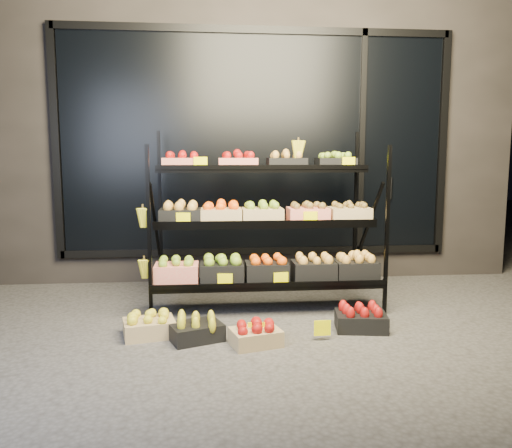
{
  "coord_description": "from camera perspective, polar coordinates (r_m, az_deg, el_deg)",
  "views": [
    {
      "loc": [
        -0.51,
        -4.01,
        1.38
      ],
      "look_at": [
        -0.09,
        0.55,
        0.78
      ],
      "focal_mm": 35.0,
      "sensor_mm": 36.0,
      "label": 1
    }
  ],
  "objects": [
    {
      "name": "floor_crate_left",
      "position": [
        4.06,
        -12.12,
        -11.21
      ],
      "size": [
        0.44,
        0.36,
        0.2
      ],
      "rotation": [
        0.0,
        0.0,
        0.23
      ],
      "color": "tan",
      "rests_on": "ground"
    },
    {
      "name": "floor_crate_midright",
      "position": [
        3.8,
        -0.05,
        -12.44
      ],
      "size": [
        0.41,
        0.35,
        0.19
      ],
      "rotation": [
        0.0,
        0.0,
        0.27
      ],
      "color": "tan",
      "rests_on": "ground"
    },
    {
      "name": "floor_crate_midleft",
      "position": [
        3.93,
        -6.87,
        -11.77
      ],
      "size": [
        0.46,
        0.4,
        0.2
      ],
      "rotation": [
        0.0,
        0.0,
        0.37
      ],
      "color": "black",
      "rests_on": "ground"
    },
    {
      "name": "tag_floor_a",
      "position": [
        3.86,
        0.04,
        -12.59
      ],
      "size": [
        0.13,
        0.01,
        0.12
      ],
      "primitive_type": "cube",
      "color": "#FFF700",
      "rests_on": "ground"
    },
    {
      "name": "floor_crate_right",
      "position": [
        4.21,
        11.91,
        -10.5
      ],
      "size": [
        0.44,
        0.35,
        0.2
      ],
      "rotation": [
        0.0,
        0.0,
        -0.15
      ],
      "color": "black",
      "rests_on": "ground"
    },
    {
      "name": "display_rack",
      "position": [
        4.67,
        0.9,
        0.14
      ],
      "size": [
        2.18,
        1.02,
        1.67
      ],
      "color": "black",
      "rests_on": "ground"
    },
    {
      "name": "ground",
      "position": [
        4.27,
        1.95,
        -11.43
      ],
      "size": [
        24.0,
        24.0,
        0.0
      ],
      "primitive_type": "plane",
      "color": "#514F4C",
      "rests_on": "ground"
    },
    {
      "name": "building",
      "position": [
        6.62,
        -0.84,
        10.62
      ],
      "size": [
        6.0,
        2.08,
        3.5
      ],
      "color": "#2D2826",
      "rests_on": "ground"
    },
    {
      "name": "tag_floor_b",
      "position": [
        3.93,
        7.59,
        -12.25
      ],
      "size": [
        0.13,
        0.01,
        0.12
      ],
      "primitive_type": "cube",
      "color": "#FFF700",
      "rests_on": "ground"
    }
  ]
}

